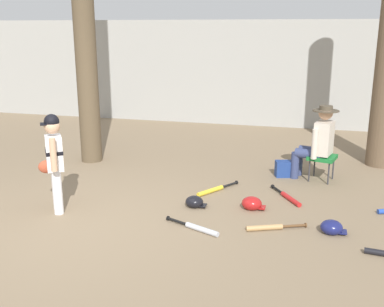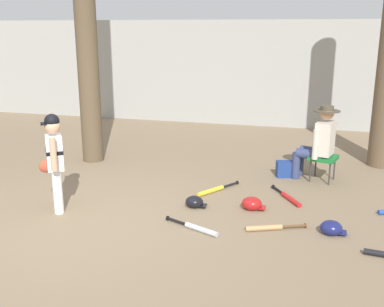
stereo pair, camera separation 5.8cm
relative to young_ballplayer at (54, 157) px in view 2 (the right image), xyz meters
name	(u,v)px [view 2 (the right image)]	position (x,y,z in m)	size (l,w,h in m)	color
ground_plane	(81,224)	(0.51, -0.33, -0.74)	(60.00, 60.00, 0.00)	#7F6B51
concrete_back_wall	(207,72)	(0.51, 6.32, 0.52)	(18.00, 0.36, 2.53)	#9E9E99
young_ballplayer	(54,157)	(0.00, 0.00, 0.00)	(0.51, 0.51, 1.31)	white
folding_stool	(323,159)	(3.39, 2.19, -0.38)	(0.49, 0.49, 0.41)	#196B2D
seated_spectator	(318,141)	(3.29, 2.22, -0.10)	(0.68, 0.54, 1.20)	navy
handbag_beside_stool	(287,169)	(2.84, 2.25, -0.61)	(0.34, 0.18, 0.26)	navy
bat_red_barrel	(289,198)	(2.94, 1.19, -0.71)	(0.48, 0.72, 0.07)	red
bat_wood_tan	(269,228)	(2.77, 0.11, -0.71)	(0.72, 0.35, 0.07)	tan
bat_aluminum_silver	(197,228)	(1.95, -0.13, -0.71)	(0.73, 0.37, 0.07)	#B7BCC6
bat_yellow_trainer	(214,190)	(1.85, 1.23, -0.71)	(0.50, 0.73, 0.07)	yellow
batting_helmet_navy	(331,228)	(3.50, 0.19, -0.67)	(0.31, 0.24, 0.18)	navy
batting_helmet_black	(194,202)	(1.72, 0.59, -0.67)	(0.29, 0.22, 0.17)	black
batting_helmet_red	(252,204)	(2.48, 0.71, -0.67)	(0.32, 0.24, 0.18)	#A81919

